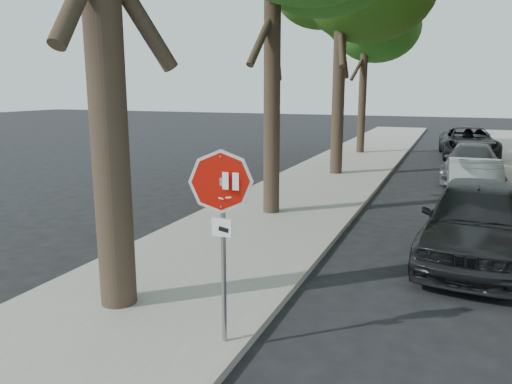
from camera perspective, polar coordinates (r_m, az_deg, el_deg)
ground at (r=6.88m, az=1.98°, el=-18.52°), size 120.00×120.00×0.00m
sidewalk_left at (r=18.48m, az=7.40°, el=1.06°), size 4.00×55.00×0.12m
curb_left at (r=18.09m, az=13.69°, el=0.61°), size 0.12×55.00×0.13m
stop_sign at (r=6.37m, az=-3.90°, el=-2.07°), size 0.76×0.34×2.61m
tree_far at (r=27.37m, az=12.45°, el=19.40°), size 5.29×4.91×9.33m
car_a at (r=11.04m, az=23.90°, el=-3.03°), size 2.44×5.10×1.68m
car_b at (r=16.09m, az=23.66°, el=0.84°), size 1.61×4.23×1.38m
car_c at (r=20.77m, az=23.36°, el=3.11°), size 2.21×4.80×1.36m
car_d at (r=27.52m, az=23.12°, el=5.23°), size 3.02×5.75×1.54m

